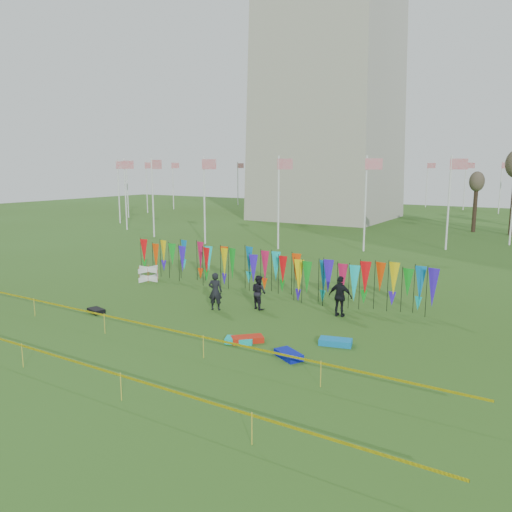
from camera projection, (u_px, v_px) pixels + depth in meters
The scene contains 14 objects.
ground at pixel (183, 326), 22.46m from camera, with size 160.00×160.00×0.00m, color #2D5016.
flagpole_ring at pixel (327, 189), 69.23m from camera, with size 57.40×56.16×8.00m.
banner_row at pixel (267, 268), 27.97m from camera, with size 18.64×0.64×2.38m.
caution_tape_near at pixel (138, 324), 20.27m from camera, with size 26.00×0.02×0.90m.
caution_tape_far at pixel (51, 355), 16.86m from camera, with size 26.00×0.02×0.90m.
box_kite at pixel (148, 274), 31.24m from camera, with size 0.82×0.82×0.91m.
person_left at pixel (215, 291), 24.83m from camera, with size 0.69×0.51×1.90m, color black.
person_mid at pixel (259, 292), 25.02m from camera, with size 0.84×0.52×1.73m, color black.
person_right at pixel (340, 296), 23.72m from camera, with size 1.15×0.66×1.97m, color black.
kite_bag_turquoise at pixel (239, 340), 20.28m from camera, with size 1.12×0.56×0.22m, color #0DC4B6.
kite_bag_blue at pixel (289, 355), 18.67m from camera, with size 1.16×0.61×0.24m, color #0A18A8.
kite_bag_red at pixel (247, 339), 20.37m from camera, with size 1.29×0.59×0.24m, color red.
kite_bag_black at pixel (96, 311), 24.47m from camera, with size 0.91×0.52×0.21m, color black.
kite_bag_teal at pixel (335, 342), 20.04m from camera, with size 1.29×0.62×0.25m, color #0E7DC6.
Camera 1 is at (14.08, -16.64, 7.06)m, focal length 35.00 mm.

